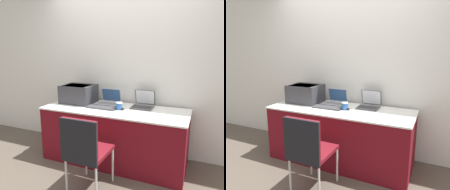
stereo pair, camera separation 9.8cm
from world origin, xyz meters
TOP-DOWN VIEW (x-y plane):
  - ground_plane at (0.00, 0.00)m, footprint 14.00×14.00m
  - wall_back at (0.00, 0.82)m, footprint 8.00×0.05m
  - table at (0.00, 0.37)m, footprint 1.99×0.76m
  - printer at (-0.64, 0.47)m, footprint 0.48×0.40m
  - laptop_left at (-0.18, 0.59)m, footprint 0.32×0.27m
  - laptop_right at (0.35, 0.60)m, footprint 0.29×0.30m
  - external_keyboard at (-0.17, 0.33)m, footprint 0.42×0.18m
  - coffee_cup at (0.08, 0.34)m, footprint 0.09×0.09m
  - mouse at (0.12, 0.34)m, footprint 0.07×0.05m
  - chair at (-0.00, -0.46)m, footprint 0.42×0.49m

SIDE VIEW (x-z plane):
  - ground_plane at x=0.00m, z-range 0.00..0.00m
  - table at x=0.00m, z-range 0.00..0.77m
  - chair at x=0.00m, z-range 0.11..1.01m
  - external_keyboard at x=-0.17m, z-range 0.77..0.79m
  - mouse at x=0.12m, z-range 0.77..0.81m
  - laptop_left at x=-0.18m, z-range 0.71..0.93m
  - coffee_cup at x=0.08m, z-range 0.77..0.88m
  - laptop_right at x=0.35m, z-range 0.71..0.94m
  - printer at x=-0.64m, z-range 0.79..1.06m
  - wall_back at x=0.00m, z-range 0.00..2.60m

